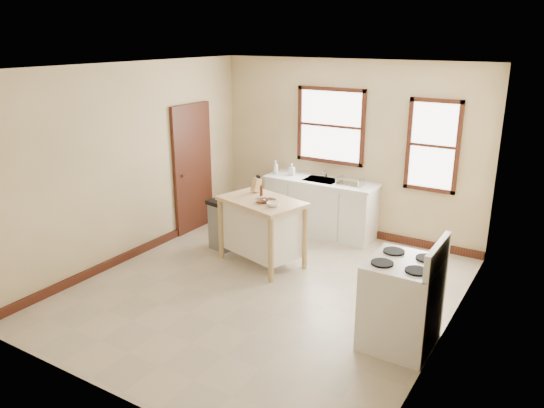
{
  "coord_description": "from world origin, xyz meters",
  "views": [
    {
      "loc": [
        3.32,
        -5.23,
        3.17
      ],
      "look_at": [
        -0.13,
        0.4,
        1.03
      ],
      "focal_mm": 35.0,
      "sensor_mm": 36.0,
      "label": 1
    }
  ],
  "objects_px": {
    "kitchen_island": "(262,232)",
    "knife_block": "(256,186)",
    "pepper_grinder": "(261,191)",
    "soap_bottle_a": "(276,167)",
    "bowl_b": "(270,201)",
    "soap_bottle_b": "(292,170)",
    "gas_stove": "(402,292)",
    "bowl_a": "(262,201)",
    "bowl_c": "(273,204)",
    "trash_bin": "(223,225)",
    "dish_rack": "(350,182)"
  },
  "relations": [
    {
      "from": "dish_rack",
      "to": "kitchen_island",
      "type": "bearing_deg",
      "value": -126.44
    },
    {
      "from": "pepper_grinder",
      "to": "bowl_c",
      "type": "xyz_separation_m",
      "value": [
        0.4,
        -0.33,
        -0.05
      ]
    },
    {
      "from": "bowl_a",
      "to": "kitchen_island",
      "type": "bearing_deg",
      "value": 124.36
    },
    {
      "from": "dish_rack",
      "to": "bowl_a",
      "type": "relative_size",
      "value": 2.14
    },
    {
      "from": "pepper_grinder",
      "to": "kitchen_island",
      "type": "bearing_deg",
      "value": -55.61
    },
    {
      "from": "bowl_c",
      "to": "soap_bottle_b",
      "type": "bearing_deg",
      "value": 111.44
    },
    {
      "from": "pepper_grinder",
      "to": "gas_stove",
      "type": "distance_m",
      "value": 2.76
    },
    {
      "from": "pepper_grinder",
      "to": "bowl_b",
      "type": "distance_m",
      "value": 0.34
    },
    {
      "from": "soap_bottle_a",
      "to": "kitchen_island",
      "type": "distance_m",
      "value": 1.67
    },
    {
      "from": "knife_block",
      "to": "pepper_grinder",
      "type": "distance_m",
      "value": 0.19
    },
    {
      "from": "bowl_a",
      "to": "bowl_c",
      "type": "distance_m",
      "value": 0.22
    },
    {
      "from": "dish_rack",
      "to": "bowl_a",
      "type": "distance_m",
      "value": 1.71
    },
    {
      "from": "bowl_a",
      "to": "bowl_b",
      "type": "xyz_separation_m",
      "value": [
        0.08,
        0.07,
        -0.0
      ]
    },
    {
      "from": "soap_bottle_a",
      "to": "knife_block",
      "type": "relative_size",
      "value": 1.13
    },
    {
      "from": "pepper_grinder",
      "to": "bowl_b",
      "type": "height_order",
      "value": "pepper_grinder"
    },
    {
      "from": "knife_block",
      "to": "pepper_grinder",
      "type": "relative_size",
      "value": 1.33
    },
    {
      "from": "soap_bottle_a",
      "to": "bowl_b",
      "type": "distance_m",
      "value": 1.69
    },
    {
      "from": "soap_bottle_a",
      "to": "gas_stove",
      "type": "xyz_separation_m",
      "value": [
        3.01,
        -2.43,
        -0.42
      ]
    },
    {
      "from": "soap_bottle_a",
      "to": "bowl_c",
      "type": "distance_m",
      "value": 1.86
    },
    {
      "from": "soap_bottle_a",
      "to": "bowl_b",
      "type": "xyz_separation_m",
      "value": [
        0.8,
        -1.48,
        -0.05
      ]
    },
    {
      "from": "soap_bottle_a",
      "to": "trash_bin",
      "type": "relative_size",
      "value": 0.29
    },
    {
      "from": "kitchen_island",
      "to": "knife_block",
      "type": "bearing_deg",
      "value": 150.48
    },
    {
      "from": "kitchen_island",
      "to": "bowl_a",
      "type": "height_order",
      "value": "bowl_a"
    },
    {
      "from": "knife_block",
      "to": "pepper_grinder",
      "type": "height_order",
      "value": "knife_block"
    },
    {
      "from": "soap_bottle_a",
      "to": "bowl_b",
      "type": "bearing_deg",
      "value": -55.66
    },
    {
      "from": "kitchen_island",
      "to": "bowl_a",
      "type": "distance_m",
      "value": 0.52
    },
    {
      "from": "pepper_grinder",
      "to": "gas_stove",
      "type": "xyz_separation_m",
      "value": [
        2.47,
        -1.15,
        -0.42
      ]
    },
    {
      "from": "bowl_b",
      "to": "gas_stove",
      "type": "xyz_separation_m",
      "value": [
        2.2,
        -0.95,
        -0.37
      ]
    },
    {
      "from": "bowl_a",
      "to": "gas_stove",
      "type": "distance_m",
      "value": 2.48
    },
    {
      "from": "knife_block",
      "to": "soap_bottle_a",
      "type": "bearing_deg",
      "value": 129.9
    },
    {
      "from": "bowl_c",
      "to": "kitchen_island",
      "type": "bearing_deg",
      "value": 149.12
    },
    {
      "from": "pepper_grinder",
      "to": "knife_block",
      "type": "bearing_deg",
      "value": 145.51
    },
    {
      "from": "dish_rack",
      "to": "bowl_b",
      "type": "distance_m",
      "value": 1.61
    },
    {
      "from": "soap_bottle_b",
      "to": "bowl_a",
      "type": "distance_m",
      "value": 1.67
    },
    {
      "from": "soap_bottle_b",
      "to": "kitchen_island",
      "type": "xyz_separation_m",
      "value": [
        0.37,
        -1.5,
        -0.54
      ]
    },
    {
      "from": "soap_bottle_a",
      "to": "gas_stove",
      "type": "relative_size",
      "value": 0.18
    },
    {
      "from": "kitchen_island",
      "to": "pepper_grinder",
      "type": "height_order",
      "value": "pepper_grinder"
    },
    {
      "from": "bowl_b",
      "to": "bowl_c",
      "type": "bearing_deg",
      "value": -44.7
    },
    {
      "from": "gas_stove",
      "to": "bowl_c",
      "type": "bearing_deg",
      "value": 158.4
    },
    {
      "from": "knife_block",
      "to": "soap_bottle_b",
      "type": "bearing_deg",
      "value": 116.93
    },
    {
      "from": "kitchen_island",
      "to": "bowl_b",
      "type": "relative_size",
      "value": 6.94
    },
    {
      "from": "soap_bottle_b",
      "to": "bowl_c",
      "type": "height_order",
      "value": "soap_bottle_b"
    },
    {
      "from": "soap_bottle_b",
      "to": "bowl_b",
      "type": "bearing_deg",
      "value": -77.23
    },
    {
      "from": "soap_bottle_b",
      "to": "knife_block",
      "type": "distance_m",
      "value": 1.25
    },
    {
      "from": "knife_block",
      "to": "gas_stove",
      "type": "relative_size",
      "value": 0.16
    },
    {
      "from": "soap_bottle_b",
      "to": "bowl_c",
      "type": "bearing_deg",
      "value": -74.63
    },
    {
      "from": "soap_bottle_b",
      "to": "pepper_grinder",
      "type": "distance_m",
      "value": 1.37
    },
    {
      "from": "kitchen_island",
      "to": "bowl_a",
      "type": "bearing_deg",
      "value": -40.09
    },
    {
      "from": "dish_rack",
      "to": "soap_bottle_a",
      "type": "bearing_deg",
      "value": 170.23
    },
    {
      "from": "soap_bottle_b",
      "to": "trash_bin",
      "type": "relative_size",
      "value": 0.25
    }
  ]
}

